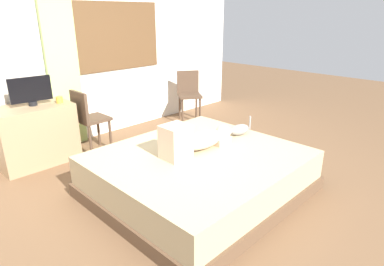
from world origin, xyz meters
The scene contains 11 objects.
ground_plane centered at (0.00, 0.00, 0.00)m, with size 16.00×16.00×0.00m, color brown.
back_wall_with_window centered at (0.02, 2.45, 1.45)m, with size 6.40×0.14×2.90m.
bed centered at (0.06, 0.08, 0.22)m, with size 2.01×1.82×0.44m.
person_lying centered at (0.11, 0.17, 0.56)m, with size 0.94×0.28×0.34m.
cat centered at (0.77, 0.12, 0.51)m, with size 0.35×0.18×0.21m.
desk centered at (-0.83, 2.06, 0.37)m, with size 0.90×0.56×0.74m.
tv_monitor centered at (-0.80, 2.06, 0.92)m, with size 0.48×0.10×0.35m.
cup centered at (-0.51, 1.94, 0.78)m, with size 0.08×0.08×0.08m, color gold.
chair_by_desk centered at (-0.20, 1.87, 0.51)m, with size 0.39×0.39×0.86m.
chair_spare centered at (1.76, 1.94, 0.51)m, with size 0.53×0.53×0.86m.
curtain_left centered at (-0.24, 2.34, 1.29)m, with size 0.44×0.06×2.58m, color #ADCC75.
Camera 1 is at (-2.17, -2.01, 1.80)m, focal length 30.49 mm.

